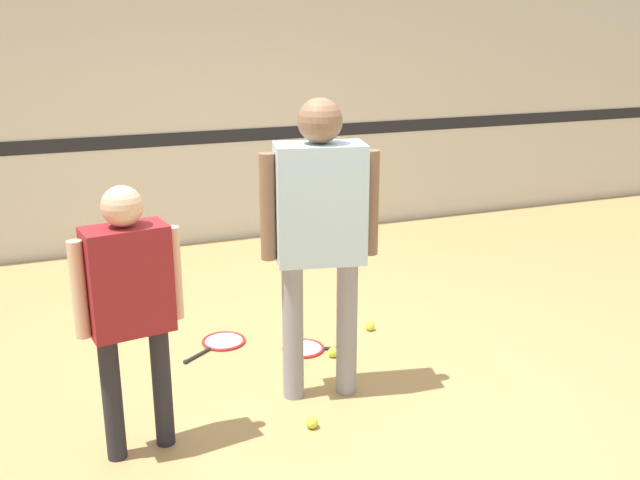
# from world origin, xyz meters

# --- Properties ---
(ground_plane) EXTENTS (16.00, 16.00, 0.00)m
(ground_plane) POSITION_xyz_m (0.00, 0.00, 0.00)
(ground_plane) COLOR tan
(wall_back) EXTENTS (16.00, 0.07, 3.20)m
(wall_back) POSITION_xyz_m (0.00, 3.14, 1.60)
(wall_back) COLOR beige
(wall_back) RESTS_ON ground_plane
(person_instructor) EXTENTS (0.63, 0.36, 1.69)m
(person_instructor) POSITION_xyz_m (-0.03, -0.08, 1.05)
(person_instructor) COLOR gray
(person_instructor) RESTS_ON ground_plane
(person_student_left) EXTENTS (0.51, 0.26, 1.36)m
(person_student_left) POSITION_xyz_m (-1.07, -0.28, 0.84)
(person_student_left) COLOR #232328
(person_student_left) RESTS_ON ground_plane
(racket_spare_on_floor) EXTENTS (0.50, 0.36, 0.03)m
(racket_spare_on_floor) POSITION_xyz_m (0.10, 0.49, 0.01)
(racket_spare_on_floor) COLOR red
(racket_spare_on_floor) RESTS_ON ground_plane
(racket_second_spare) EXTENTS (0.52, 0.44, 0.03)m
(racket_second_spare) POSITION_xyz_m (-0.40, 0.79, 0.01)
(racket_second_spare) COLOR red
(racket_second_spare) RESTS_ON ground_plane
(tennis_ball_near_instructor) EXTENTS (0.07, 0.07, 0.07)m
(tennis_ball_near_instructor) POSITION_xyz_m (-0.21, -0.40, 0.03)
(tennis_ball_near_instructor) COLOR #CCE038
(tennis_ball_near_instructor) RESTS_ON ground_plane
(tennis_ball_by_spare_racket) EXTENTS (0.07, 0.07, 0.07)m
(tennis_ball_by_spare_racket) POSITION_xyz_m (0.22, 0.33, 0.03)
(tennis_ball_by_spare_racket) COLOR #CCE038
(tennis_ball_by_spare_racket) RESTS_ON ground_plane
(tennis_ball_stray_left) EXTENTS (0.07, 0.07, 0.07)m
(tennis_ball_stray_left) POSITION_xyz_m (0.62, 0.62, 0.03)
(tennis_ball_stray_left) COLOR #CCE038
(tennis_ball_stray_left) RESTS_ON ground_plane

